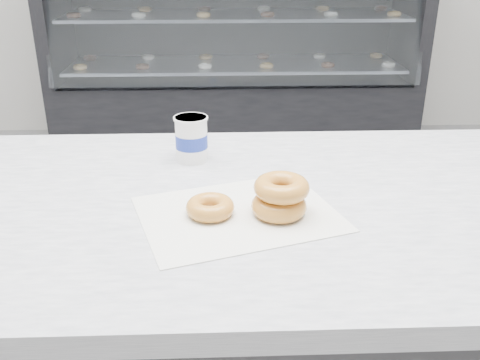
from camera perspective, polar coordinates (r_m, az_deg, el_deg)
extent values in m
plane|color=gray|center=(2.03, 1.38, -17.48)|extent=(5.00, 5.00, 0.00)
cube|color=silver|center=(1.03, 3.87, -2.87)|extent=(3.06, 0.76, 0.04)
cube|color=black|center=(3.78, -0.51, 7.29)|extent=(2.40, 0.70, 0.50)
cube|color=black|center=(3.96, -0.69, 17.34)|extent=(2.40, 0.06, 0.75)
cube|color=black|center=(3.79, -19.08, 15.78)|extent=(0.08, 0.70, 0.75)
cube|color=black|center=(3.85, 17.69, 16.07)|extent=(0.08, 0.70, 0.75)
cube|color=white|center=(3.34, -0.39, 16.05)|extent=(2.28, 0.16, 0.70)
cube|color=silver|center=(3.69, -0.53, 12.19)|extent=(2.20, 0.55, 0.02)
cube|color=silver|center=(3.64, -0.55, 17.13)|extent=(2.20, 0.55, 0.02)
cube|color=silver|center=(0.96, -0.18, -3.63)|extent=(0.40, 0.35, 0.00)
torus|color=gold|center=(0.95, -3.20, -2.90)|extent=(0.11, 0.11, 0.03)
torus|color=gold|center=(0.95, 4.17, -2.75)|extent=(0.10, 0.10, 0.03)
torus|color=gold|center=(0.94, 4.46, -0.79)|extent=(0.13, 0.13, 0.03)
cylinder|color=white|center=(1.18, -5.20, 4.40)|extent=(0.08, 0.08, 0.10)
cylinder|color=white|center=(1.16, -5.29, 6.60)|extent=(0.07, 0.07, 0.01)
cylinder|color=navy|center=(1.18, -5.19, 4.20)|extent=(0.08, 0.08, 0.03)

